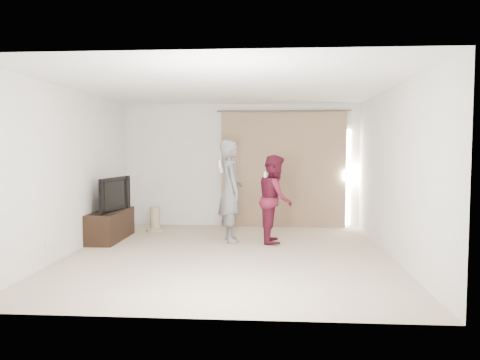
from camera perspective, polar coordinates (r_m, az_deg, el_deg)
name	(u,v)px	position (r m, az deg, el deg)	size (l,w,h in m)	color
floor	(229,255)	(7.41, -1.36, -9.10)	(5.50, 5.50, 0.00)	#C9B097
wall_back	(241,165)	(9.96, 0.11, 1.82)	(5.00, 0.04, 2.60)	silver
wall_left	(72,171)	(7.87, -19.83, 0.99)	(0.04, 5.50, 2.60)	silver
ceiling	(229,87)	(7.27, -1.40, 11.27)	(5.00, 5.50, 0.01)	white
curtain	(284,170)	(9.88, 5.37, 1.22)	(2.80, 0.11, 2.46)	#96785C
tv_console	(110,225)	(8.86, -15.51, -5.33)	(0.48, 1.38, 0.53)	black
tv	(110,194)	(8.79, -15.58, -1.66)	(1.07, 0.14, 0.61)	black
scratching_post	(155,221)	(9.55, -10.31, -4.98)	(0.37, 0.37, 0.49)	tan
person_man	(231,191)	(8.30, -1.13, -1.34)	(0.59, 0.75, 1.81)	slate
person_woman	(275,199)	(8.27, 4.32, -2.30)	(0.59, 0.76, 1.55)	#591327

